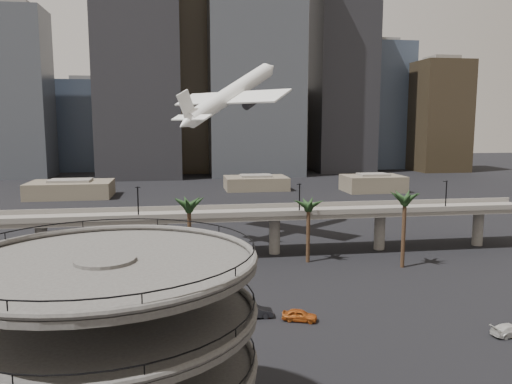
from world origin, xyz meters
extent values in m
cylinder|color=#454340|center=(-13.00, -4.00, 8.00)|extent=(4.40, 4.40, 16.50)
cylinder|color=#454340|center=(-13.00, -4.00, 7.78)|extent=(22.00, 22.00, 0.45)
torus|color=#454340|center=(-13.00, -4.00, 8.25)|extent=(22.20, 22.20, 0.50)
torus|color=black|center=(-13.00, -4.00, 9.05)|extent=(21.80, 21.80, 0.10)
cylinder|color=#454340|center=(-13.00, -4.00, 11.78)|extent=(22.00, 22.00, 0.45)
torus|color=#454340|center=(-13.00, -4.00, 12.25)|extent=(22.20, 22.20, 0.50)
torus|color=black|center=(-13.00, -4.00, 13.05)|extent=(21.80, 21.80, 0.10)
cylinder|color=#454340|center=(-13.00, -4.00, 15.78)|extent=(22.00, 22.00, 0.45)
torus|color=#454340|center=(-13.00, -4.00, 16.25)|extent=(22.20, 22.20, 0.50)
torus|color=black|center=(-13.00, -4.00, 17.05)|extent=(21.80, 21.80, 0.10)
cube|color=slate|center=(0.00, 55.00, 8.00)|extent=(130.00, 9.00, 0.90)
cube|color=slate|center=(0.00, 50.50, 8.90)|extent=(130.00, 0.30, 1.00)
cube|color=slate|center=(0.00, 59.50, 8.90)|extent=(130.00, 0.30, 1.00)
cylinder|color=slate|center=(-33.00, 55.00, 3.80)|extent=(2.20, 2.20, 8.00)
cylinder|color=slate|center=(-11.00, 55.00, 3.80)|extent=(2.20, 2.20, 8.00)
cylinder|color=slate|center=(11.00, 55.00, 3.80)|extent=(2.20, 2.20, 8.00)
cylinder|color=slate|center=(33.00, 55.00, 3.80)|extent=(2.20, 2.20, 8.00)
cylinder|color=slate|center=(55.00, 55.00, 3.80)|extent=(2.20, 2.20, 8.00)
cylinder|color=black|center=(-15.00, 51.00, 11.50)|extent=(0.24, 0.24, 6.00)
cylinder|color=black|center=(15.00, 51.00, 11.50)|extent=(0.24, 0.24, 6.00)
cylinder|color=black|center=(45.00, 51.00, 11.50)|extent=(0.24, 0.24, 6.00)
cylinder|color=#442D1D|center=(-6.00, 44.00, 6.08)|extent=(0.70, 0.70, 12.15)
ellipsoid|color=#1B3317|center=(-6.00, 44.00, 12.55)|extent=(4.40, 4.40, 2.00)
cylinder|color=#442D1D|center=(16.00, 48.00, 5.40)|extent=(0.70, 0.70, 10.80)
ellipsoid|color=#1B3317|center=(16.00, 48.00, 11.20)|extent=(4.40, 4.40, 2.00)
cylinder|color=#442D1D|center=(32.00, 42.00, 6.30)|extent=(0.70, 0.70, 12.60)
ellipsoid|color=#1B3317|center=(32.00, 42.00, 13.00)|extent=(4.40, 4.40, 2.00)
cube|color=brown|center=(-45.00, 140.00, 2.75)|extent=(28.00, 18.00, 5.50)
cube|color=slate|center=(-45.00, 140.00, 5.90)|extent=(14.00, 9.00, 0.80)
cube|color=brown|center=(22.00, 150.00, 2.50)|extent=(24.00, 16.00, 5.00)
cube|color=slate|center=(22.00, 150.00, 5.40)|extent=(12.00, 8.00, 0.80)
cube|color=brown|center=(65.00, 138.00, 3.00)|extent=(22.00, 15.00, 6.00)
cube|color=slate|center=(65.00, 138.00, 6.40)|extent=(11.00, 7.50, 0.80)
cube|color=#40454C|center=(-80.00, 210.00, 38.83)|extent=(26.00, 24.00, 77.66)
cube|color=slate|center=(-80.00, 210.00, 78.86)|extent=(14.30, 13.20, 2.40)
cube|color=#374356|center=(-55.00, 245.00, 23.89)|extent=(30.00, 30.00, 47.79)
cube|color=slate|center=(-55.00, 245.00, 48.99)|extent=(16.50, 16.50, 2.40)
cube|color=black|center=(-25.00, 200.00, 54.76)|extent=(38.00, 30.00, 109.52)
cube|color=#30271A|center=(5.00, 225.00, 44.80)|extent=(28.00, 26.00, 89.61)
cube|color=#40454C|center=(30.00, 205.00, 59.74)|extent=(45.00, 32.00, 119.47)
cube|color=#816E59|center=(55.00, 240.00, 20.91)|extent=(24.00, 24.00, 41.82)
cube|color=slate|center=(55.00, 240.00, 43.02)|extent=(13.20, 13.20, 2.40)
cube|color=black|center=(78.00, 215.00, 47.29)|extent=(30.00, 28.00, 94.58)
cube|color=#374356|center=(105.00, 235.00, 34.85)|extent=(34.00, 30.00, 69.69)
cube|color=slate|center=(105.00, 235.00, 70.89)|extent=(18.70, 16.50, 2.40)
cube|color=#30271A|center=(130.00, 210.00, 28.87)|extent=(26.00, 26.00, 57.75)
cube|color=slate|center=(130.00, 210.00, 58.95)|extent=(14.30, 14.30, 2.40)
cube|color=#816E59|center=(18.00, 260.00, 18.92)|extent=(22.00, 22.00, 37.83)
cube|color=slate|center=(18.00, 260.00, 39.03)|extent=(12.10, 12.10, 2.40)
cylinder|color=white|center=(4.09, 69.71, 32.22)|extent=(21.86, 19.95, 14.84)
cone|color=white|center=(14.28, 78.75, 38.68)|extent=(5.75, 5.66, 4.62)
cone|color=white|center=(-6.10, 60.67, 25.76)|extent=(5.36, 5.26, 4.27)
cube|color=white|center=(3.62, 69.29, 31.28)|extent=(23.75, 25.72, 3.02)
cube|color=white|center=(-4.91, 61.72, 26.94)|extent=(8.11, 8.75, 1.22)
cube|color=white|center=(-5.79, 60.95, 29.40)|extent=(4.05, 3.64, 6.17)
cylinder|color=#242428|center=(0.83, 73.97, 30.25)|extent=(4.68, 4.46, 3.51)
cylinder|color=#242428|center=(7.93, 65.97, 30.25)|extent=(4.68, 4.46, 3.51)
imported|color=#B05119|center=(7.77, 20.91, 0.79)|extent=(4.97, 3.38, 1.57)
imported|color=black|center=(2.02, 23.00, 0.84)|extent=(5.18, 2.04, 1.68)
imported|color=silver|center=(32.26, 12.46, 0.73)|extent=(5.22, 2.65, 1.45)
camera|label=1|loc=(-7.57, -40.26, 26.02)|focal=35.00mm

